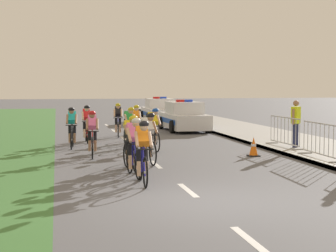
# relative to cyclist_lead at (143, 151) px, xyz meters

# --- Properties ---
(ground_plane) EXTENTS (160.00, 160.00, 0.00)m
(ground_plane) POSITION_rel_cyclist_lead_xyz_m (0.87, -2.10, -0.79)
(ground_plane) COLOR #56565B
(sidewalk_slab) EXTENTS (3.66, 60.00, 0.12)m
(sidewalk_slab) POSITION_rel_cyclist_lead_xyz_m (7.26, 11.90, -0.73)
(sidewalk_slab) COLOR gray
(sidewalk_slab) RESTS_ON ground
(kerb_edge) EXTENTS (0.16, 60.00, 0.13)m
(kerb_edge) POSITION_rel_cyclist_lead_xyz_m (5.51, 11.90, -0.72)
(kerb_edge) COLOR #9E9E99
(kerb_edge) RESTS_ON ground
(lane_markings_centre) EXTENTS (0.14, 25.60, 0.01)m
(lane_markings_centre) POSITION_rel_cyclist_lead_xyz_m (0.87, 7.10, -0.78)
(lane_markings_centre) COLOR white
(lane_markings_centre) RESTS_ON ground
(cyclist_lead) EXTENTS (0.42, 1.72, 1.56)m
(cyclist_lead) POSITION_rel_cyclist_lead_xyz_m (0.00, 0.00, 0.00)
(cyclist_lead) COLOR black
(cyclist_lead) RESTS_ON ground
(cyclist_second) EXTENTS (0.44, 1.72, 1.56)m
(cyclist_second) POSITION_rel_cyclist_lead_xyz_m (-0.05, 1.11, 0.00)
(cyclist_second) COLOR black
(cyclist_second) RESTS_ON ground
(cyclist_third) EXTENTS (0.45, 1.72, 1.56)m
(cyclist_third) POSITION_rel_cyclist_lead_xyz_m (0.02, 2.17, 0.00)
(cyclist_third) COLOR black
(cyclist_third) RESTS_ON ground
(cyclist_fourth) EXTENTS (0.45, 1.72, 1.56)m
(cyclist_fourth) POSITION_rel_cyclist_lead_xyz_m (0.69, 3.32, 0.00)
(cyclist_fourth) COLOR black
(cyclist_fourth) RESTS_ON ground
(cyclist_fifth) EXTENTS (0.44, 1.72, 1.56)m
(cyclist_fifth) POSITION_rel_cyclist_lead_xyz_m (-0.85, 5.06, 0.00)
(cyclist_fifth) COLOR black
(cyclist_fifth) RESTS_ON ground
(cyclist_sixth) EXTENTS (0.44, 1.72, 1.56)m
(cyclist_sixth) POSITION_rel_cyclist_lead_xyz_m (1.40, 6.44, 0.00)
(cyclist_sixth) COLOR black
(cyclist_sixth) RESTS_ON ground
(cyclist_seventh) EXTENTS (0.45, 1.72, 1.56)m
(cyclist_seventh) POSITION_rel_cyclist_lead_xyz_m (0.67, 7.46, 0.00)
(cyclist_seventh) COLOR black
(cyclist_seventh) RESTS_ON ground
(cyclist_eighth) EXTENTS (0.44, 1.72, 1.56)m
(cyclist_eighth) POSITION_rel_cyclist_lead_xyz_m (-1.42, 7.79, 0.00)
(cyclist_eighth) COLOR black
(cyclist_eighth) RESTS_ON ground
(cyclist_ninth) EXTENTS (0.42, 1.72, 1.56)m
(cyclist_ninth) POSITION_rel_cyclist_lead_xyz_m (-0.78, 9.64, 0.00)
(cyclist_ninth) COLOR black
(cyclist_ninth) RESTS_ON ground
(cyclist_tenth) EXTENTS (0.42, 1.72, 1.56)m
(cyclist_tenth) POSITION_rel_cyclist_lead_xyz_m (1.22, 9.63, 0.00)
(cyclist_tenth) COLOR black
(cyclist_tenth) RESTS_ON ground
(cyclist_eleventh) EXTENTS (0.45, 1.72, 1.56)m
(cyclist_eleventh) POSITION_rel_cyclist_lead_xyz_m (0.74, 11.79, 0.00)
(cyclist_eleventh) COLOR black
(cyclist_eleventh) RESTS_ON ground
(police_car_nearest) EXTENTS (2.05, 4.42, 1.59)m
(police_car_nearest) POSITION_rel_cyclist_lead_xyz_m (4.38, 14.36, -0.11)
(police_car_nearest) COLOR silver
(police_car_nearest) RESTS_ON ground
(police_car_second) EXTENTS (2.08, 4.44, 1.59)m
(police_car_second) POSITION_rel_cyclist_lead_xyz_m (4.38, 21.01, -0.11)
(police_car_second) COLOR white
(police_car_second) RESTS_ON ground
(crowd_barrier_middle) EXTENTS (0.56, 2.32, 1.07)m
(crowd_barrier_middle) POSITION_rel_cyclist_lead_xyz_m (5.89, 2.66, -0.14)
(crowd_barrier_middle) COLOR #B7BABF
(crowd_barrier_middle) RESTS_ON sidewalk_slab
(crowd_barrier_rear) EXTENTS (0.59, 2.32, 1.07)m
(crowd_barrier_rear) POSITION_rel_cyclist_lead_xyz_m (6.09, 5.75, -0.14)
(crowd_barrier_rear) COLOR #B7BABF
(crowd_barrier_rear) RESTS_ON sidewalk_slab
(traffic_cone_near) EXTENTS (0.36, 0.36, 0.64)m
(traffic_cone_near) POSITION_rel_cyclist_lead_xyz_m (4.36, 4.28, -0.48)
(traffic_cone_near) COLOR black
(traffic_cone_near) RESTS_ON ground
(spectator_closest) EXTENTS (0.44, 0.41, 1.68)m
(spectator_closest) POSITION_rel_cyclist_lead_xyz_m (6.37, 5.42, 0.30)
(spectator_closest) COLOR #23284C
(spectator_closest) RESTS_ON sidewalk_slab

